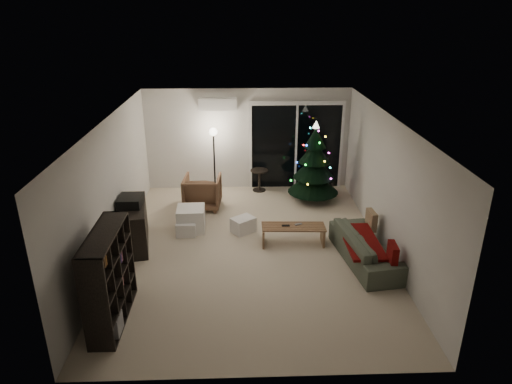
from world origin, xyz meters
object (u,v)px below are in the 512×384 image
coffee_table (293,235)px  christmas_tree (314,162)px  armchair (202,192)px  media_cabinet (133,225)px  sofa (366,247)px  bookshelf (97,278)px

coffee_table → christmas_tree: (0.71, 2.14, 0.77)m
armchair → coffee_table: (1.88, -1.82, -0.19)m
media_cabinet → armchair: size_ratio=1.61×
armchair → sofa: 4.00m
armchair → sofa: size_ratio=0.43×
sofa → armchair: bearing=42.8°
sofa → coffee_table: 1.42m
armchair → coffee_table: size_ratio=0.68×
sofa → coffee_table: (-1.23, 0.69, -0.09)m
armchair → christmas_tree: bearing=-169.2°
bookshelf → armchair: bookshelf is taller
media_cabinet → coffee_table: bearing=-11.9°
bookshelf → sofa: 4.58m
armchair → christmas_tree: (2.58, 0.32, 0.58)m
bookshelf → christmas_tree: christmas_tree is taller
media_cabinet → sofa: bearing=-20.7°
armchair → sofa: armchair is taller
armchair → sofa: (3.11, -2.52, -0.10)m
bookshelf → media_cabinet: bookshelf is taller
bookshelf → armchair: bearing=96.3°
bookshelf → media_cabinet: size_ratio=1.07×
media_cabinet → christmas_tree: bearing=18.2°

